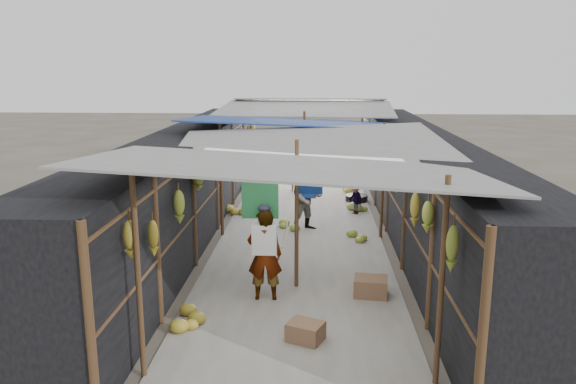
% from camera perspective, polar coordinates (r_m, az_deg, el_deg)
% --- Properties ---
extents(ground, '(80.00, 80.00, 0.00)m').
position_cam_1_polar(ground, '(7.30, -0.02, -18.58)').
color(ground, '#6B6356').
rests_on(ground, ground).
extents(aisle_slab, '(3.60, 16.00, 0.02)m').
position_cam_1_polar(aisle_slab, '(13.29, 1.39, -3.86)').
color(aisle_slab, '#9E998E').
rests_on(aisle_slab, ground).
extents(stall_left, '(1.40, 15.00, 2.30)m').
position_cam_1_polar(stall_left, '(13.35, -10.25, 1.06)').
color(stall_left, black).
rests_on(stall_left, ground).
extents(stall_right, '(1.40, 15.00, 2.30)m').
position_cam_1_polar(stall_right, '(13.22, 13.19, 0.82)').
color(stall_right, black).
rests_on(stall_right, ground).
extents(crate_near, '(0.59, 0.54, 0.29)m').
position_cam_1_polar(crate_near, '(8.11, 1.79, -14.04)').
color(crate_near, '#876145').
rests_on(crate_near, ground).
extents(crate_mid, '(0.60, 0.51, 0.33)m').
position_cam_1_polar(crate_mid, '(9.64, 8.39, -9.55)').
color(crate_mid, '#876145').
rests_on(crate_mid, ground).
extents(crate_back, '(0.50, 0.42, 0.30)m').
position_cam_1_polar(crate_back, '(17.32, 1.22, 0.53)').
color(crate_back, '#876145').
rests_on(crate_back, ground).
extents(black_basin, '(0.63, 0.63, 0.19)m').
position_cam_1_polar(black_basin, '(16.16, 6.97, -0.64)').
color(black_basin, black).
rests_on(black_basin, ground).
extents(vendor_elderly, '(0.59, 0.41, 1.56)m').
position_cam_1_polar(vendor_elderly, '(9.21, -2.38, -6.41)').
color(vendor_elderly, silver).
rests_on(vendor_elderly, ground).
extents(shopper_blue, '(0.94, 0.87, 1.54)m').
position_cam_1_polar(shopper_blue, '(13.10, 2.00, -0.66)').
color(shopper_blue, navy).
rests_on(shopper_blue, ground).
extents(vendor_seated, '(0.55, 0.64, 0.86)m').
position_cam_1_polar(vendor_seated, '(14.68, 6.83, -0.65)').
color(vendor_seated, '#4C4541').
rests_on(vendor_seated, ground).
extents(market_canopy, '(5.62, 15.20, 2.77)m').
position_cam_1_polar(market_canopy, '(13.14, 1.60, 6.63)').
color(market_canopy, brown).
rests_on(market_canopy, ground).
extents(hanging_bananas, '(3.95, 13.47, 0.81)m').
position_cam_1_polar(hanging_bananas, '(12.86, 1.34, 3.19)').
color(hanging_bananas, olive).
rests_on(hanging_bananas, ground).
extents(floor_bananas, '(3.76, 10.17, 0.35)m').
position_cam_1_polar(floor_bananas, '(13.69, -0.62, -2.73)').
color(floor_bananas, olive).
rests_on(floor_bananas, ground).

